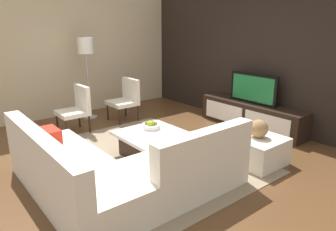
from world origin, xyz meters
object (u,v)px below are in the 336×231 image
object	(u,v)px
ottoman	(257,150)
coffee_table	(153,144)
floor_lamp	(86,51)
decorative_ball	(259,129)
sectional_couch	(116,171)
accent_chair_far	(126,97)
accent_chair_near	(77,106)
media_console	(251,115)
fruit_bowl	(151,126)
television	(253,89)

from	to	relation	value
ottoman	coffee_table	bearing A→B (deg)	-137.74
floor_lamp	decorative_ball	size ratio (longest dim) A/B	6.38
decorative_ball	coffee_table	bearing A→B (deg)	-137.74
floor_lamp	ottoman	bearing A→B (deg)	13.59
sectional_couch	accent_chair_far	world-z (taller)	accent_chair_far
coffee_table	accent_chair_near	world-z (taller)	accent_chair_near
ottoman	media_console	bearing A→B (deg)	129.75
coffee_table	fruit_bowl	world-z (taller)	fruit_bowl
decorative_ball	floor_lamp	bearing A→B (deg)	-166.41
accent_chair_near	media_console	bearing A→B (deg)	56.24
television	decorative_ball	xyz separation A→B (m)	(1.04, -1.26, -0.25)
media_console	floor_lamp	world-z (taller)	floor_lamp
media_console	floor_lamp	size ratio (longest dim) A/B	1.29
television	fruit_bowl	bearing A→B (deg)	-97.20
ottoman	decorative_ball	bearing A→B (deg)	0.00
decorative_ball	accent_chair_near	bearing A→B (deg)	-153.92
sectional_couch	accent_chair_far	xyz separation A→B (m)	(-2.48, 1.69, 0.20)
fruit_bowl	accent_chair_far	size ratio (longest dim) A/B	0.32
coffee_table	ottoman	bearing A→B (deg)	42.26
accent_chair_near	floor_lamp	bearing A→B (deg)	141.69
sectional_couch	ottoman	size ratio (longest dim) A/B	3.27
media_console	decorative_ball	world-z (taller)	decorative_ball
floor_lamp	fruit_bowl	xyz separation A→B (m)	(2.33, -0.06, -0.99)
coffee_table	ottoman	world-z (taller)	ottoman
floor_lamp	ottoman	distance (m)	3.95
fruit_bowl	decorative_ball	size ratio (longest dim) A/B	1.05
coffee_table	accent_chair_near	xyz separation A→B (m)	(-1.82, -0.41, 0.29)
media_console	decorative_ball	size ratio (longest dim) A/B	8.24
accent_chair_near	ottoman	xyz separation A→B (m)	(2.97, 1.45, -0.29)
coffee_table	fruit_bowl	xyz separation A→B (m)	(-0.18, 0.10, 0.23)
sectional_couch	accent_chair_far	distance (m)	3.01
coffee_table	floor_lamp	bearing A→B (deg)	176.40
coffee_table	floor_lamp	world-z (taller)	floor_lamp
television	sectional_couch	distance (m)	3.36
television	accent_chair_near	distance (m)	3.34
accent_chair_far	accent_chair_near	bearing A→B (deg)	-83.44
floor_lamp	accent_chair_far	bearing A→B (deg)	41.21
coffee_table	ottoman	distance (m)	1.55
floor_lamp	sectional_couch	bearing A→B (deg)	-20.33
fruit_bowl	decorative_ball	xyz separation A→B (m)	(1.32, 0.94, 0.10)
television	accent_chair_far	bearing A→B (deg)	-141.22
ottoman	accent_chair_far	size ratio (longest dim) A/B	0.80
accent_chair_near	accent_chair_far	world-z (taller)	same
accent_chair_near	fruit_bowl	world-z (taller)	accent_chair_near
floor_lamp	decorative_ball	bearing A→B (deg)	13.59
media_console	fruit_bowl	xyz separation A→B (m)	(-0.28, -2.20, 0.18)
media_console	television	size ratio (longest dim) A/B	2.13
coffee_table	floor_lamp	xyz separation A→B (m)	(-2.51, 0.16, 1.23)
television	coffee_table	bearing A→B (deg)	-92.49
floor_lamp	accent_chair_far	xyz separation A→B (m)	(0.62, 0.54, -0.94)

